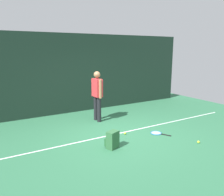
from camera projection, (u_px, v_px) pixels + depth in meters
ground_plane at (119, 134)px, 6.70m from camera, size 12.00×12.00×0.00m
back_fence at (77, 73)px, 8.90m from camera, size 10.00×0.10×3.00m
court_line at (118, 133)px, 6.74m from camera, size 9.00×0.05×0.00m
tennis_player at (97, 93)px, 7.77m from camera, size 0.23×0.53×1.70m
tennis_racket at (157, 133)px, 6.74m from camera, size 0.44×0.63×0.03m
backpack at (112, 140)px, 5.72m from camera, size 0.35×0.36×0.44m
tennis_ball_near_player at (125, 133)px, 6.67m from camera, size 0.07×0.07×0.07m
tennis_ball_by_fence at (198, 142)px, 6.05m from camera, size 0.07×0.07×0.07m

